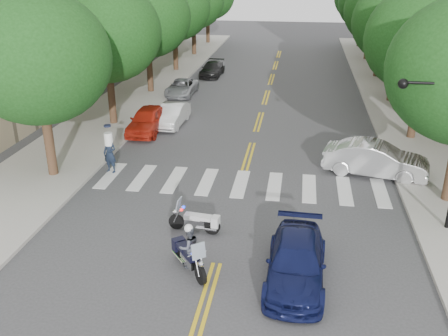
% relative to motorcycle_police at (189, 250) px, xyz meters
% --- Properties ---
extents(ground, '(140.00, 140.00, 0.00)m').
position_rel_motorcycle_police_xyz_m(ground, '(0.84, 0.50, -0.77)').
color(ground, '#38383A').
rests_on(ground, ground).
extents(sidewalk_left, '(5.00, 60.00, 0.15)m').
position_rel_motorcycle_police_xyz_m(sidewalk_left, '(-8.66, 22.50, -0.70)').
color(sidewalk_left, '#9E9991').
rests_on(sidewalk_left, ground).
extents(sidewalk_right, '(5.00, 60.00, 0.15)m').
position_rel_motorcycle_police_xyz_m(sidewalk_right, '(10.34, 22.50, -0.70)').
color(sidewalk_right, '#9E9991').
rests_on(sidewalk_right, ground).
extents(tree_l_0, '(6.40, 6.40, 8.45)m').
position_rel_motorcycle_police_xyz_m(tree_l_0, '(-7.96, 6.50, 4.78)').
color(tree_l_0, '#382316').
rests_on(tree_l_0, ground).
extents(tree_l_1, '(6.40, 6.40, 8.45)m').
position_rel_motorcycle_police_xyz_m(tree_l_1, '(-7.96, 14.50, 4.78)').
color(tree_l_1, '#382316').
rests_on(tree_l_1, ground).
extents(tree_l_2, '(6.40, 6.40, 8.45)m').
position_rel_motorcycle_police_xyz_m(tree_l_2, '(-7.96, 22.50, 4.78)').
color(tree_l_2, '#382316').
rests_on(tree_l_2, ground).
extents(tree_l_3, '(6.40, 6.40, 8.45)m').
position_rel_motorcycle_police_xyz_m(tree_l_3, '(-7.96, 30.50, 4.78)').
color(tree_l_3, '#382316').
rests_on(tree_l_3, ground).
extents(tree_l_4, '(6.40, 6.40, 8.45)m').
position_rel_motorcycle_police_xyz_m(tree_l_4, '(-7.96, 38.50, 4.78)').
color(tree_l_4, '#382316').
rests_on(tree_l_4, ground).
extents(tree_r_1, '(6.40, 6.40, 8.45)m').
position_rel_motorcycle_police_xyz_m(tree_r_1, '(9.64, 14.50, 4.78)').
color(tree_r_1, '#382316').
rests_on(tree_r_1, ground).
extents(tree_r_2, '(6.40, 6.40, 8.45)m').
position_rel_motorcycle_police_xyz_m(tree_r_2, '(9.64, 22.50, 4.78)').
color(tree_r_2, '#382316').
rests_on(tree_r_2, ground).
extents(tree_r_3, '(6.40, 6.40, 8.45)m').
position_rel_motorcycle_police_xyz_m(tree_r_3, '(9.64, 30.50, 4.78)').
color(tree_r_3, '#382316').
rests_on(tree_r_3, ground).
extents(tree_r_4, '(6.40, 6.40, 8.45)m').
position_rel_motorcycle_police_xyz_m(tree_r_4, '(9.64, 38.50, 4.78)').
color(tree_r_4, '#382316').
rests_on(tree_r_4, ground).
extents(motorcycle_police, '(1.51, 1.82, 1.74)m').
position_rel_motorcycle_police_xyz_m(motorcycle_police, '(0.00, 0.00, 0.00)').
color(motorcycle_police, black).
rests_on(motorcycle_police, ground).
extents(motorcycle_parked, '(2.02, 0.61, 1.30)m').
position_rel_motorcycle_police_xyz_m(motorcycle_parked, '(-0.18, 2.49, -0.32)').
color(motorcycle_parked, black).
rests_on(motorcycle_parked, ground).
extents(officer_standing, '(0.81, 0.66, 1.91)m').
position_rel_motorcycle_police_xyz_m(officer_standing, '(-5.46, 7.41, 0.18)').
color(officer_standing, black).
rests_on(officer_standing, ground).
extents(convertible, '(5.06, 2.71, 1.59)m').
position_rel_motorcycle_police_xyz_m(convertible, '(6.98, 9.00, 0.02)').
color(convertible, silver).
rests_on(convertible, ground).
extents(sedan_blue, '(1.98, 4.58, 1.31)m').
position_rel_motorcycle_police_xyz_m(sedan_blue, '(3.47, 0.00, -0.12)').
color(sedan_blue, '#0F1440').
rests_on(sedan_blue, ground).
extents(parked_car_a, '(1.78, 4.36, 1.48)m').
position_rel_motorcycle_police_xyz_m(parked_car_a, '(-5.46, 13.50, -0.03)').
color(parked_car_a, red).
rests_on(parked_car_a, ground).
extents(parked_car_b, '(1.52, 3.98, 1.30)m').
position_rel_motorcycle_police_xyz_m(parked_car_b, '(-4.36, 15.00, -0.13)').
color(parked_car_b, silver).
rests_on(parked_car_b, ground).
extents(parked_car_c, '(1.93, 4.14, 1.15)m').
position_rel_motorcycle_police_xyz_m(parked_car_c, '(-5.46, 22.16, -0.20)').
color(parked_car_c, gray).
rests_on(parked_car_c, ground).
extents(parked_car_d, '(1.79, 4.18, 1.20)m').
position_rel_motorcycle_police_xyz_m(parked_car_d, '(-4.36, 29.00, -0.17)').
color(parked_car_d, black).
rests_on(parked_car_d, ground).
extents(parked_car_e, '(1.68, 3.53, 1.17)m').
position_rel_motorcycle_police_xyz_m(parked_car_e, '(-4.36, 30.00, -0.19)').
color(parked_car_e, gray).
rests_on(parked_car_e, ground).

